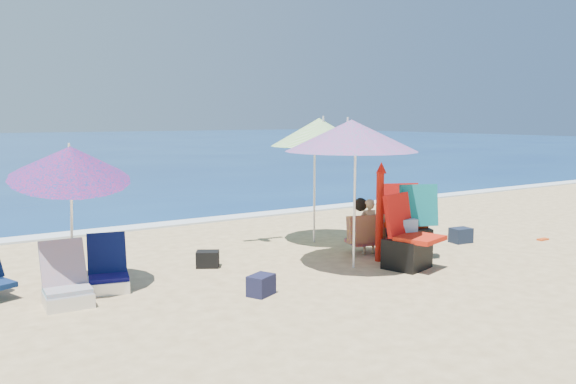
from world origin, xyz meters
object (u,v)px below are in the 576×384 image
umbrella_striped (319,132)px  umbrella_blue (70,163)px  furled_umbrella (380,207)px  chair_navy (108,276)px  chair_rainbow (67,288)px  person_center (366,227)px  umbrella_turquoise (351,136)px  camp_chair_left (407,246)px  camp_chair_right (408,229)px

umbrella_striped → umbrella_blue: bearing=-170.9°
furled_umbrella → umbrella_striped: bearing=90.5°
chair_navy → chair_rainbow: chair_rainbow is taller
person_center → umbrella_blue: bearing=174.8°
furled_umbrella → chair_navy: 3.98m
umbrella_striped → furled_umbrella: size_ratio=1.45×
umbrella_turquoise → chair_navy: umbrella_turquoise is taller
furled_umbrella → chair_navy: (-3.86, 0.74, -0.64)m
umbrella_striped → umbrella_blue: umbrella_striped is taller
umbrella_blue → furled_umbrella: (4.22, -0.87, -0.78)m
chair_navy → camp_chair_left: 4.12m
chair_navy → person_center: person_center is taller
umbrella_turquoise → umbrella_striped: size_ratio=1.01×
umbrella_blue → chair_rainbow: bearing=-114.6°
umbrella_turquoise → camp_chair_right: bearing=3.6°
chair_navy → camp_chair_right: 4.54m
camp_chair_left → camp_chair_right: camp_chair_right is taller
chair_navy → chair_rainbow: (-0.57, -0.32, 0.01)m
camp_chair_right → umbrella_blue: bearing=170.1°
umbrella_turquoise → camp_chair_right: (1.23, 0.08, -1.48)m
umbrella_turquoise → umbrella_striped: 1.71m
umbrella_turquoise → umbrella_blue: 3.74m
umbrella_striped → chair_navy: umbrella_striped is taller
person_center → chair_navy: bearing=176.1°
umbrella_turquoise → umbrella_blue: bearing=165.6°
camp_chair_left → chair_navy: bearing=162.0°
umbrella_turquoise → person_center: (0.76, 0.53, -1.47)m
umbrella_turquoise → chair_navy: size_ratio=3.09×
camp_chair_right → person_center: size_ratio=1.31×
furled_umbrella → camp_chair_left: size_ratio=1.41×
camp_chair_left → furled_umbrella: bearing=96.6°
umbrella_blue → camp_chair_left: umbrella_blue is taller
umbrella_striped → chair_navy: (-3.84, -0.80, -1.73)m
chair_navy → chair_rainbow: bearing=-150.7°
umbrella_turquoise → camp_chair_right: size_ratio=1.90×
chair_rainbow → camp_chair_left: size_ratio=0.67×
umbrella_striped → camp_chair_right: bearing=-67.5°
chair_navy → camp_chair_left: bearing=-18.0°
umbrella_blue → camp_chair_right: size_ratio=1.69×
umbrella_blue → chair_navy: 1.48m
furled_umbrella → chair_rainbow: size_ratio=2.10×
umbrella_blue → chair_rainbow: size_ratio=2.75×
umbrella_turquoise → umbrella_striped: umbrella_striped is taller
umbrella_blue → furled_umbrella: umbrella_blue is taller
umbrella_striped → chair_navy: bearing=-168.2°
furled_umbrella → camp_chair_left: 0.74m
furled_umbrella → chair_navy: size_ratio=2.10×
umbrella_turquoise → person_center: size_ratio=2.48×
camp_chair_left → person_center: size_ratio=1.20×
umbrella_turquoise → chair_rainbow: size_ratio=3.09×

